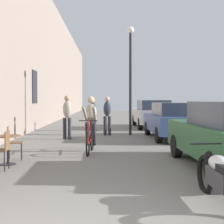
# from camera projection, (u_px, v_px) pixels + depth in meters

# --- Properties ---
(building_facade_left) EXTENTS (0.54, 68.00, 8.54)m
(building_facade_left) POSITION_uv_depth(u_px,v_px,m) (31.00, 50.00, 17.16)
(building_facade_left) COLOR gray
(building_facade_left) RESTS_ON ground_plane
(cafe_table_mid) EXTENTS (0.64, 0.64, 0.72)m
(cafe_table_mid) POSITION_uv_depth(u_px,v_px,m) (8.00, 144.00, 7.95)
(cafe_table_mid) COLOR black
(cafe_table_mid) RESTS_ON ground_plane
(cafe_chair_mid_toward_street) EXTENTS (0.45, 0.45, 0.89)m
(cafe_chair_mid_toward_street) POSITION_uv_depth(u_px,v_px,m) (12.00, 140.00, 8.58)
(cafe_chair_mid_toward_street) COLOR black
(cafe_chair_mid_toward_street) RESTS_ON ground_plane
(cafe_chair_mid_toward_wall) EXTENTS (0.38, 0.38, 0.89)m
(cafe_chair_mid_toward_wall) POSITION_uv_depth(u_px,v_px,m) (3.00, 147.00, 7.32)
(cafe_chair_mid_toward_wall) COLOR black
(cafe_chair_mid_toward_wall) RESTS_ON ground_plane
(cyclist_on_bicycle) EXTENTS (0.52, 1.76, 1.74)m
(cyclist_on_bicycle) POSITION_uv_depth(u_px,v_px,m) (91.00, 126.00, 9.84)
(cyclist_on_bicycle) COLOR black
(cyclist_on_bicycle) RESTS_ON ground_plane
(pedestrian_near) EXTENTS (0.37, 0.29, 1.77)m
(pedestrian_near) POSITION_uv_depth(u_px,v_px,m) (67.00, 115.00, 13.05)
(pedestrian_near) COLOR #26262D
(pedestrian_near) RESTS_ON ground_plane
(pedestrian_mid) EXTENTS (0.35, 0.25, 1.75)m
(pedestrian_mid) POSITION_uv_depth(u_px,v_px,m) (107.00, 113.00, 14.51)
(pedestrian_mid) COLOR #26262D
(pedestrian_mid) RESTS_ON ground_plane
(pedestrian_far) EXTENTS (0.37, 0.28, 1.67)m
(pedestrian_far) POSITION_uv_depth(u_px,v_px,m) (93.00, 113.00, 16.76)
(pedestrian_far) COLOR #26262D
(pedestrian_far) RESTS_ON ground_plane
(street_lamp) EXTENTS (0.32, 0.32, 4.90)m
(street_lamp) POSITION_uv_depth(u_px,v_px,m) (130.00, 66.00, 14.59)
(street_lamp) COLOR black
(street_lamp) RESTS_ON ground_plane
(parked_car_second) EXTENTS (1.84, 4.21, 1.48)m
(parked_car_second) POSITION_uv_depth(u_px,v_px,m) (172.00, 120.00, 13.20)
(parked_car_second) COLOR #384C84
(parked_car_second) RESTS_ON ground_plane
(parked_car_third) EXTENTS (1.94, 4.46, 1.58)m
(parked_car_third) POSITION_uv_depth(u_px,v_px,m) (152.00, 113.00, 18.44)
(parked_car_third) COLOR #B7B7BC
(parked_car_third) RESTS_ON ground_plane
(parked_motorcycle) EXTENTS (0.62, 2.15, 0.92)m
(parked_motorcycle) POSITION_uv_depth(u_px,v_px,m) (222.00, 179.00, 4.87)
(parked_motorcycle) COLOR black
(parked_motorcycle) RESTS_ON ground_plane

